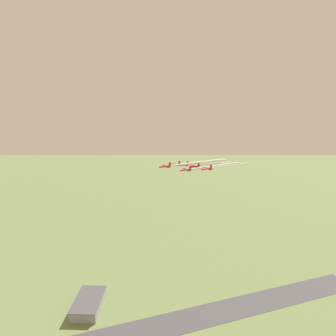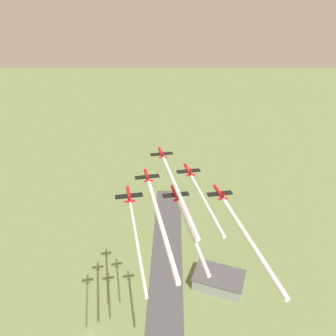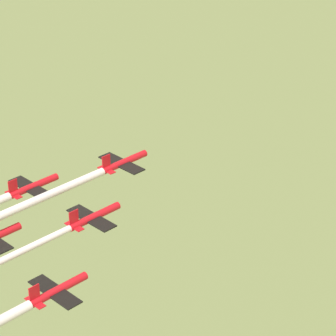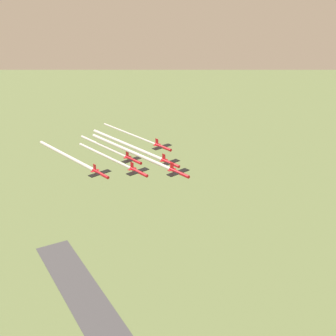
# 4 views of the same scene
# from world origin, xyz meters

# --- Properties ---
(ground_plane) EXTENTS (3000.00, 3000.00, 0.00)m
(ground_plane) POSITION_xyz_m (0.00, 0.00, 0.00)
(ground_plane) COLOR #6B7F4C
(hangar) EXTENTS (36.01, 23.48, 9.78)m
(hangar) POSITION_xyz_m (66.92, 66.53, 4.92)
(hangar) COLOR gray
(hangar) RESTS_ON ground_plane
(jet_0) EXTENTS (8.66, 8.83, 3.11)m
(jet_0) POSITION_xyz_m (50.13, -2.94, 134.27)
(jet_0) COLOR red
(jet_1) EXTENTS (8.66, 8.83, 3.11)m
(jet_1) POSITION_xyz_m (50.32, -17.71, 131.88)
(jet_1) COLOR red
(jet_2) EXTENTS (8.66, 8.83, 3.11)m
(jet_2) POSITION_xyz_m (63.13, -9.94, 132.64)
(jet_2) COLOR red
(jet_3) EXTENTS (8.66, 8.83, 3.11)m
(jet_3) POSITION_xyz_m (50.52, -32.48, 132.77)
(jet_3) COLOR red
(jet_4) EXTENTS (8.66, 8.83, 3.11)m
(jet_4) POSITION_xyz_m (63.33, -24.71, 131.34)
(jet_4) COLOR red
(jet_5) EXTENTS (8.66, 8.83, 3.11)m
(jet_5) POSITION_xyz_m (76.14, -16.95, 129.98)
(jet_5) COLOR red
(smoke_trail_0) EXTENTS (25.75, 41.37, 1.24)m
(smoke_trail_0) POSITION_xyz_m (64.68, -26.94, 134.23)
(smoke_trail_0) COLOR white
(smoke_trail_1) EXTENTS (24.83, 39.78, 1.32)m
(smoke_trail_1) POSITION_xyz_m (64.38, -40.89, 131.83)
(smoke_trail_1) COLOR white
(smoke_trail_2) EXTENTS (18.18, 29.12, 0.97)m
(smoke_trail_2) POSITION_xyz_m (74.01, -27.89, 132.60)
(smoke_trail_2) COLOR white
(smoke_trail_3) EXTENTS (19.40, 31.29, 0.79)m
(smoke_trail_3) POSITION_xyz_m (62.08, -51.56, 132.73)
(smoke_trail_3) COLOR white
(smoke_trail_4) EXTENTS (17.25, 27.57, 0.99)m
(smoke_trail_4) POSITION_xyz_m (73.73, -41.88, 131.29)
(smoke_trail_4) COLOR white
(smoke_trail_5) EXTENTS (21.95, 35.00, 1.36)m
(smoke_trail_5) POSITION_xyz_m (88.74, -37.73, 129.93)
(smoke_trail_5) COLOR white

